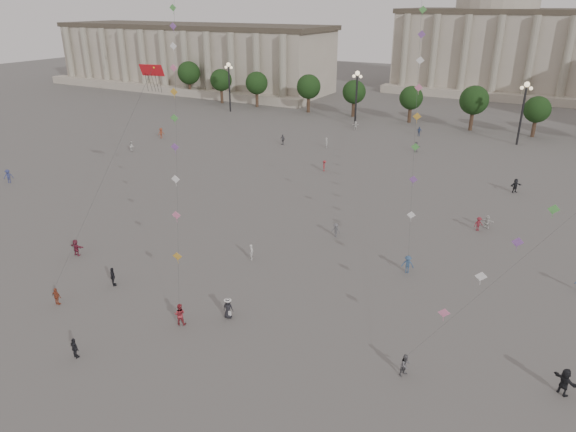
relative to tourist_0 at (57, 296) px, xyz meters
The scene contains 31 objects.
ground 12.05m from the tourist_0, 12.88° to the left, with size 360.00×360.00×0.00m, color #585553.
hall_west 115.71m from the tourist_0, 123.23° to the left, with size 84.00×26.22×17.20m.
hall_central 133.11m from the tourist_0, 84.92° to the left, with size 48.30×34.30×35.50m.
tree_row 81.66m from the tourist_0, 81.73° to the left, with size 137.12×5.12×8.00m.
lamp_post_far_west 80.21m from the tourist_0, 114.60° to the left, with size 2.00×0.90×10.65m.
lamp_post_mid_west 73.05m from the tourist_0, 92.58° to the left, with size 2.00×0.90×10.65m.
lamp_post_mid_east 77.72m from the tourist_0, 69.81° to the left, with size 2.00×0.90×10.65m.
person_crowd_0 71.40m from the tourist_0, 81.84° to the left, with size 0.98×0.41×1.67m, color #394E80.
person_crowd_1 47.19m from the tourist_0, 127.34° to the left, with size 0.81×0.63×1.66m, color silver.
person_crowd_2 55.43m from the tourist_0, 123.04° to the left, with size 1.21×0.69×1.87m, color brown.
person_crowd_3 37.55m from the tourist_0, 12.82° to the left, with size 1.74×0.56×1.88m, color black.
person_crowd_4 69.92m from the tourist_0, 91.69° to the left, with size 1.48×0.47×1.59m, color silver.
person_crowd_5 36.08m from the tourist_0, 151.05° to the left, with size 1.22×0.70×1.89m, color navy.
person_crowd_6 27.18m from the tourist_0, 57.58° to the left, with size 0.98×0.56×1.51m, color #57585B.
person_crowd_7 43.33m from the tourist_0, 49.56° to the left, with size 1.37×0.44×1.48m, color silver.
person_crowd_8 41.98m from the tourist_0, 49.26° to the left, with size 1.01×0.58×1.56m, color maroon.
person_crowd_9 55.09m from the tourist_0, 57.76° to the left, with size 1.71×0.54×1.84m, color black.
person_crowd_10 54.87m from the tourist_0, 91.31° to the left, with size 0.64×0.42×1.76m, color #BBBCB7.
person_crowd_12 61.09m from the tourist_0, 78.04° to the left, with size 1.54×0.49×1.67m, color #5A5A5F.
person_crowd_13 17.26m from the tourist_0, 56.18° to the left, with size 0.58×0.38×1.58m, color beige.
person_crowd_16 53.87m from the tourist_0, 99.40° to the left, with size 1.04×0.43×1.78m, color slate.
person_crowd_17 43.20m from the tourist_0, 84.86° to the left, with size 1.03×0.59×1.59m, color maroon.
tourist_0 is the anchor object (origin of this frame).
tourist_1 4.74m from the tourist_0, 68.82° to the left, with size 1.01×0.42×1.72m, color black.
tourist_2 9.03m from the tourist_0, 130.16° to the left, with size 1.54×0.49×1.66m, color maroon.
tourist_4 7.88m from the tourist_0, 30.11° to the right, with size 0.91×0.38×1.56m, color black.
kite_flyer_0 10.91m from the tourist_0, 14.17° to the left, with size 0.86×0.67×1.78m, color #A02B35.
kite_flyer_1 30.15m from the tourist_0, 39.00° to the left, with size 1.11×0.64×1.71m, color #334E72.
kite_flyer_2 27.88m from the tourist_0, 10.96° to the left, with size 0.77×0.60×1.58m, color #59595D.
hat_person 14.27m from the tourist_0, 21.29° to the left, with size 0.91×0.69×1.69m.
dragon_kite 20.08m from the tourist_0, 86.23° to the left, with size 2.26×6.81×20.17m.
Camera 1 is at (22.02, -25.05, 22.87)m, focal length 32.00 mm.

